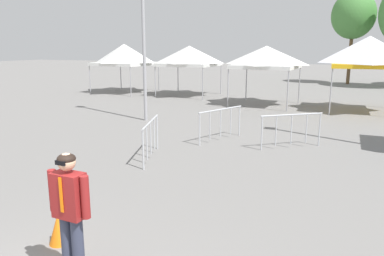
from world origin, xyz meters
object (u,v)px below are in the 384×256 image
at_px(canopy_tent_behind_right, 266,57).
at_px(light_pole_opposite_side, 143,9).
at_px(crowd_barrier_near_person, 221,118).
at_px(canopy_tent_far_left, 124,55).
at_px(person_foreground, 70,209).
at_px(crowd_barrier_by_lift, 151,132).
at_px(canopy_tent_right_of_center, 369,52).
at_px(canopy_tent_center, 189,56).
at_px(traffic_cone_lot_center, 59,229).
at_px(crowd_barrier_mid_lot, 292,124).
at_px(tree_behind_tents_center, 354,15).

xyz_separation_m(canopy_tent_behind_right, light_pole_opposite_side, (-3.75, -6.25, 2.04)).
bearing_deg(crowd_barrier_near_person, canopy_tent_far_left, 135.56).
height_order(canopy_tent_behind_right, person_foreground, canopy_tent_behind_right).
relative_size(crowd_barrier_near_person, crowd_barrier_by_lift, 0.97).
height_order(canopy_tent_far_left, person_foreground, canopy_tent_far_left).
xyz_separation_m(canopy_tent_right_of_center, crowd_barrier_by_lift, (-5.66, -10.90, -2.11)).
distance_m(canopy_tent_center, light_pole_opposite_side, 8.76).
height_order(canopy_tent_center, person_foreground, canopy_tent_center).
distance_m(canopy_tent_right_of_center, light_pole_opposite_side, 10.71).
xyz_separation_m(canopy_tent_far_left, traffic_cone_lot_center, (10.34, -17.73, -2.33)).
bearing_deg(traffic_cone_lot_center, crowd_barrier_mid_lot, 71.24).
xyz_separation_m(person_foreground, tree_behind_tents_center, (2.89, 30.96, 4.60)).
relative_size(canopy_tent_behind_right, person_foreground, 1.89).
height_order(canopy_tent_right_of_center, person_foreground, canopy_tent_right_of_center).
bearing_deg(person_foreground, crowd_barrier_mid_lot, 78.56).
bearing_deg(canopy_tent_right_of_center, crowd_barrier_mid_lot, -105.07).
xyz_separation_m(light_pole_opposite_side, tree_behind_tents_center, (7.69, 20.82, 1.03)).
bearing_deg(tree_behind_tents_center, canopy_tent_center, -126.79).
height_order(person_foreground, crowd_barrier_mid_lot, person_foreground).
relative_size(tree_behind_tents_center, traffic_cone_lot_center, 14.86).
bearing_deg(canopy_tent_behind_right, canopy_tent_right_of_center, -1.88).
bearing_deg(crowd_barrier_mid_lot, traffic_cone_lot_center, -108.76).
xyz_separation_m(canopy_tent_right_of_center, tree_behind_tents_center, (-0.94, 14.73, 2.77)).
xyz_separation_m(light_pole_opposite_side, crowd_barrier_mid_lot, (6.42, -2.12, -3.85)).
relative_size(canopy_tent_center, canopy_tent_right_of_center, 0.95).
bearing_deg(person_foreground, canopy_tent_right_of_center, 76.71).
distance_m(crowd_barrier_by_lift, crowd_barrier_mid_lot, 4.37).
bearing_deg(canopy_tent_right_of_center, canopy_tent_center, 167.55).
height_order(canopy_tent_far_left, crowd_barrier_mid_lot, canopy_tent_far_left).
bearing_deg(canopy_tent_far_left, canopy_tent_right_of_center, -8.17).
relative_size(tree_behind_tents_center, crowd_barrier_near_person, 3.88).
distance_m(canopy_tent_right_of_center, tree_behind_tents_center, 15.01).
height_order(person_foreground, light_pole_opposite_side, light_pole_opposite_side).
height_order(crowd_barrier_by_lift, traffic_cone_lot_center, crowd_barrier_by_lift).
relative_size(light_pole_opposite_side, crowd_barrier_near_person, 4.14).
relative_size(person_foreground, traffic_cone_lot_center, 3.48).
bearing_deg(canopy_tent_behind_right, crowd_barrier_mid_lot, -72.27).
height_order(crowd_barrier_by_lift, crowd_barrier_mid_lot, same).
relative_size(canopy_tent_behind_right, traffic_cone_lot_center, 6.60).
bearing_deg(light_pole_opposite_side, crowd_barrier_mid_lot, -18.29).
xyz_separation_m(crowd_barrier_near_person, traffic_cone_lot_center, (-0.16, -7.43, -0.50)).
relative_size(canopy_tent_right_of_center, crowd_barrier_mid_lot, 2.15).
bearing_deg(crowd_barrier_near_person, crowd_barrier_by_lift, -111.97).
bearing_deg(traffic_cone_lot_center, canopy_tent_behind_right, 90.66).
bearing_deg(canopy_tent_right_of_center, person_foreground, -103.29).
bearing_deg(light_pole_opposite_side, canopy_tent_behind_right, 59.08).
bearing_deg(canopy_tent_far_left, canopy_tent_behind_right, -11.13).
bearing_deg(crowd_barrier_near_person, tree_behind_tents_center, 81.04).
height_order(canopy_tent_right_of_center, crowd_barrier_near_person, canopy_tent_right_of_center).
relative_size(light_pole_opposite_side, crowd_barrier_mid_lot, 4.83).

